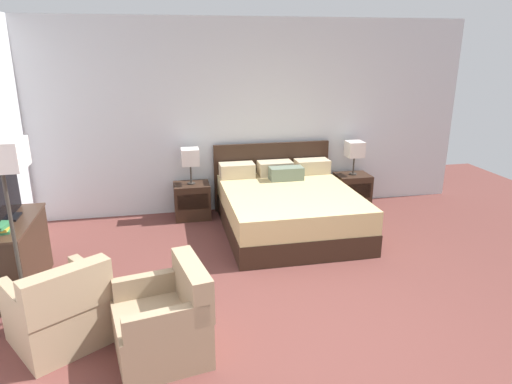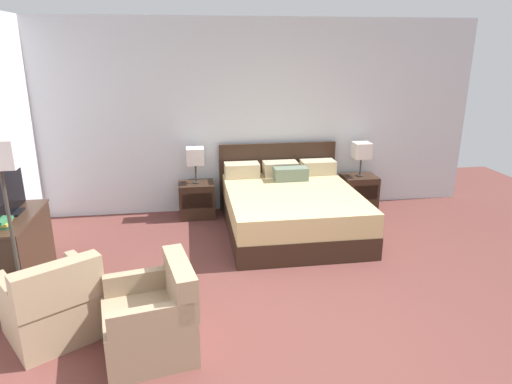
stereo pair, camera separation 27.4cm
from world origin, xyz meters
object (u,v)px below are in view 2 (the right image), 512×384
Objects in this scene: armchair_companion at (154,320)px; floor_lamp at (0,165)px; nightstand_left at (197,200)px; tv at (8,187)px; table_lamp_right at (362,151)px; book_red_cover at (0,226)px; armchair_by_window at (53,306)px; bed at (291,208)px; dresser at (15,249)px; table_lamp_left at (195,157)px; nightstand_right at (359,192)px.

floor_lamp is at bearing 149.62° from armchair_companion.
tv is (-1.89, -1.60, 0.76)m from nightstand_left.
book_red_cover is at bearing -155.43° from table_lamp_right.
armchair_by_window is (0.62, -1.12, -0.73)m from tv.
book_red_cover is at bearing -158.00° from bed.
bed is at bearing 17.36° from dresser.
table_lamp_left is (-1.22, 0.72, 0.58)m from bed.
table_lamp_right is (2.44, 0.00, 0.00)m from table_lamp_left.
table_lamp_right is 0.54× the size of armchair_by_window.
tv is (-3.11, -0.88, 0.71)m from bed.
nightstand_left and nightstand_right have the same top height.
tv is 0.93× the size of armchair_companion.
armchair_by_window is at bearing -46.00° from floor_lamp.
tv is 1.48m from armchair_by_window.
floor_lamp is (0.25, -0.73, 0.41)m from tv.
book_red_cover is at bearing 143.65° from armchair_companion.
table_lamp_right is 4.75m from book_red_cover.
nightstand_right is at bearing -0.03° from table_lamp_left.
nightstand_left is 2.52m from table_lamp_right.
armchair_by_window is at bearing -143.77° from nightstand_right.
table_lamp_right is 0.68× the size of tv.
nightstand_right is 0.30× the size of floor_lamp.
armchair_companion is (1.45, -1.07, -0.47)m from book_red_cover.
floor_lamp is at bearing -56.68° from book_red_cover.
tv is at bearing 92.20° from book_red_cover.
floor_lamp reaches higher than tv.
nightstand_left is at bearing 41.81° from dresser.
armchair_by_window is at bearing -50.69° from book_red_cover.
table_lamp_right is 4.22m from armchair_companion.
table_lamp_right is at bearing 29.68° from floor_lamp.
bed reaches higher than armchair_by_window.
dresser is 0.46m from book_red_cover.
dresser reaches higher than nightstand_left.
table_lamp_left reaches higher than nightstand_right.
armchair_companion reaches higher than dresser.
book_red_cover is at bearing 129.31° from armchair_by_window.
book_red_cover is (-4.32, -1.97, -0.14)m from table_lamp_right.
armchair_by_window is (-2.49, -2.00, -0.03)m from bed.
nightstand_left is 0.99× the size of table_lamp_right.
bed is 1.42m from nightstand_right.
table_lamp_left is 0.48× the size of dresser.
nightstand_right is 0.47× the size of dresser.
dresser is at bearing -138.16° from table_lamp_left.
nightstand_right is (2.44, 0.00, 0.00)m from nightstand_left.
book_red_cover is at bearing -133.57° from table_lamp_left.
nightstand_right is 2.52m from table_lamp_left.
armchair_by_window reaches higher than nightstand_right.
table_lamp_left is 0.63× the size of armchair_companion.
floor_lamp is (0.23, -0.35, 0.67)m from book_red_cover.
table_lamp_left is 0.68× the size of tv.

